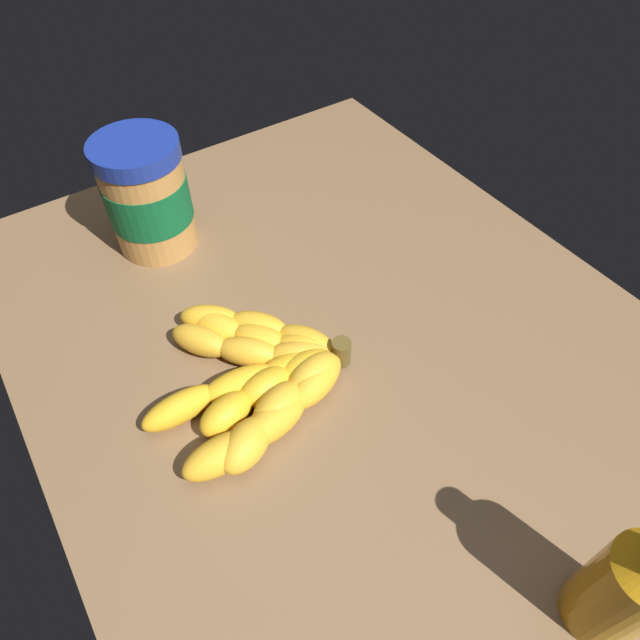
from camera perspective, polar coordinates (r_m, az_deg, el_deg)
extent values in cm
cube|color=brown|center=(62.91, 1.71, -2.84)|extent=(82.29, 63.87, 4.72)
ellipsoid|color=gold|center=(58.60, -1.58, -2.03)|extent=(7.35, 6.11, 3.10)
ellipsoid|color=gold|center=(60.13, -6.33, -0.63)|extent=(7.13, 6.71, 3.10)
ellipsoid|color=gold|center=(61.59, -11.12, 0.12)|extent=(6.71, 7.13, 3.10)
ellipsoid|color=gold|center=(57.96, -1.68, -2.85)|extent=(6.47, 6.50, 3.09)
ellipsoid|color=gold|center=(59.02, -6.24, -1.92)|extent=(6.68, 6.21, 3.09)
ellipsoid|color=gold|center=(60.76, -10.39, -0.64)|extent=(6.79, 5.84, 3.09)
ellipsoid|color=gold|center=(57.41, -2.02, -3.55)|extent=(6.19, 7.37, 3.12)
ellipsoid|color=gold|center=(58.06, -7.30, -3.24)|extent=(6.92, 7.02, 3.12)
ellipsoid|color=gold|center=(59.83, -12.08, -2.06)|extent=(7.33, 6.35, 3.12)
ellipsoid|color=gold|center=(56.75, -2.23, -4.56)|extent=(5.05, 8.24, 2.99)
ellipsoid|color=gold|center=(55.96, -8.19, -6.41)|extent=(4.01, 8.05, 2.99)
ellipsoid|color=gold|center=(55.31, -14.01, -8.95)|extent=(3.10, 7.75, 2.99)
ellipsoid|color=gold|center=(56.40, -1.31, -4.75)|extent=(4.04, 6.27, 3.30)
ellipsoid|color=gold|center=(55.25, -5.54, -6.77)|extent=(3.53, 6.01, 3.30)
ellipsoid|color=gold|center=(54.07, -9.54, -9.43)|extent=(4.45, 6.45, 3.30)
ellipsoid|color=gold|center=(55.60, -0.66, -5.56)|extent=(4.80, 6.78, 3.67)
ellipsoid|color=gold|center=(53.70, -4.22, -8.77)|extent=(5.40, 7.01, 3.67)
ellipsoid|color=gold|center=(51.97, -7.62, -12.52)|extent=(5.91, 7.15, 3.67)
ellipsoid|color=gold|center=(55.28, -0.48, -6.28)|extent=(5.68, 8.05, 3.40)
ellipsoid|color=gold|center=(53.11, -4.76, -10.15)|extent=(4.54, 7.79, 3.40)
ellipsoid|color=gold|center=(51.98, -10.19, -13.45)|extent=(3.55, 7.40, 3.40)
cylinder|color=brown|center=(57.33, 2.17, -3.27)|extent=(2.00, 2.00, 3.00)
cylinder|color=#BF8442|center=(70.87, -17.07, 11.41)|extent=(9.73, 9.73, 12.13)
cylinder|color=#0F592D|center=(70.52, -17.18, 11.79)|extent=(9.93, 9.93, 5.46)
cylinder|color=navy|center=(67.02, -18.47, 16.12)|extent=(10.08, 10.08, 1.97)
cylinder|color=orange|center=(48.39, 28.38, -23.32)|extent=(5.35, 5.35, 10.37)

